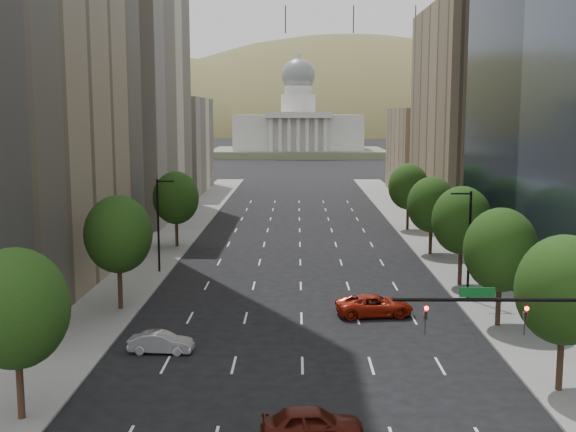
{
  "coord_description": "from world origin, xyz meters",
  "views": [
    {
      "loc": [
        -0.34,
        -1.3,
        15.16
      ],
      "look_at": [
        -0.97,
        47.96,
        8.0
      ],
      "focal_mm": 44.35,
      "sensor_mm": 36.0,
      "label": 1
    }
  ],
  "objects_px": {
    "car_red_far": "(374,305)",
    "car_silver": "(161,342)",
    "capitol": "(298,132)",
    "car_maroon": "(312,424)",
    "traffic_signal": "(536,335)"
  },
  "relations": [
    {
      "from": "car_red_far",
      "to": "car_silver",
      "type": "bearing_deg",
      "value": 113.06
    },
    {
      "from": "car_silver",
      "to": "car_red_far",
      "type": "xyz_separation_m",
      "value": [
        14.5,
        8.52,
        0.13
      ]
    },
    {
      "from": "capitol",
      "to": "car_red_far",
      "type": "xyz_separation_m",
      "value": [
        5.5,
        -198.96,
        -7.77
      ]
    },
    {
      "from": "capitol",
      "to": "car_red_far",
      "type": "height_order",
      "value": "capitol"
    },
    {
      "from": "car_silver",
      "to": "car_maroon",
      "type": "bearing_deg",
      "value": -139.27
    },
    {
      "from": "traffic_signal",
      "to": "car_maroon",
      "type": "relative_size",
      "value": 1.9
    },
    {
      "from": "traffic_signal",
      "to": "car_silver",
      "type": "distance_m",
      "value": 23.48
    },
    {
      "from": "car_maroon",
      "to": "car_red_far",
      "type": "relative_size",
      "value": 0.83
    },
    {
      "from": "capitol",
      "to": "traffic_signal",
      "type": "bearing_deg",
      "value": -87.26
    },
    {
      "from": "car_red_far",
      "to": "traffic_signal",
      "type": "bearing_deg",
      "value": -173.75
    },
    {
      "from": "capitol",
      "to": "car_maroon",
      "type": "bearing_deg",
      "value": -89.9
    },
    {
      "from": "traffic_signal",
      "to": "capitol",
      "type": "height_order",
      "value": "capitol"
    },
    {
      "from": "traffic_signal",
      "to": "car_silver",
      "type": "xyz_separation_m",
      "value": [
        -19.53,
        12.23,
        -4.5
      ]
    },
    {
      "from": "car_maroon",
      "to": "traffic_signal",
      "type": "bearing_deg",
      "value": -96.33
    },
    {
      "from": "traffic_signal",
      "to": "capitol",
      "type": "relative_size",
      "value": 0.15
    }
  ]
}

